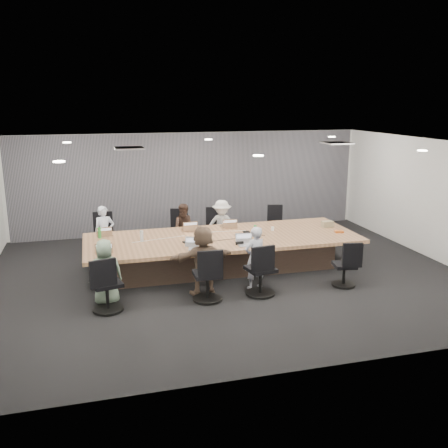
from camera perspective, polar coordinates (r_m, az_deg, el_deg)
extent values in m
cube|color=black|center=(10.80, 0.56, -5.91)|extent=(10.00, 8.00, 0.00)
cube|color=white|center=(10.19, 0.60, 9.05)|extent=(10.00, 8.00, 0.00)
cube|color=silver|center=(14.23, -3.81, 4.77)|extent=(10.00, 0.00, 2.80)
cube|color=silver|center=(6.80, 9.82, -5.84)|extent=(10.00, 0.00, 2.80)
cube|color=silver|center=(12.69, 22.89, 2.55)|extent=(0.00, 8.00, 2.80)
cube|color=slate|center=(14.15, -3.75, 4.72)|extent=(9.80, 0.04, 2.80)
cube|color=#4C382E|center=(11.15, -0.13, -3.47)|extent=(4.80, 1.40, 0.66)
cube|color=tan|center=(11.05, -0.14, -1.64)|extent=(6.00, 2.20, 0.08)
imported|color=silver|center=(12.02, -13.50, -1.02)|extent=(0.51, 0.37, 1.29)
cube|color=#8C6647|center=(11.46, -13.43, -1.21)|extent=(0.36, 0.26, 0.02)
imported|color=#3B2922|center=(12.21, -4.47, -0.54)|extent=(0.69, 0.58, 1.24)
cube|color=#8C6647|center=(11.66, -3.97, -0.58)|extent=(0.35, 0.25, 0.02)
imported|color=silver|center=(12.41, -0.26, -0.17)|extent=(0.91, 0.65, 1.28)
cube|color=#8C6647|center=(11.87, 0.42, -0.29)|extent=(0.36, 0.26, 0.02)
imported|color=gray|center=(9.44, -13.39, -5.35)|extent=(0.63, 0.44, 1.23)
cube|color=#8C6647|center=(9.92, -13.55, -3.59)|extent=(0.36, 0.26, 0.02)
imported|color=brown|center=(9.62, -2.42, -4.14)|extent=(1.31, 0.54, 1.37)
cube|color=#B2B2B7|center=(10.12, -3.11, -2.86)|extent=(0.38, 0.30, 0.02)
imported|color=#A8AABB|center=(9.91, 3.55, -3.88)|extent=(0.53, 0.41, 1.28)
cube|color=#B2B2B7|center=(10.38, 2.59, -2.41)|extent=(0.36, 0.26, 0.02)
cylinder|color=green|center=(11.21, -14.03, -0.99)|extent=(0.08, 0.08, 0.24)
cylinder|color=green|center=(11.13, 3.57, -0.72)|extent=(0.08, 0.08, 0.23)
cylinder|color=silver|center=(10.77, -9.39, -1.37)|extent=(0.07, 0.07, 0.24)
cylinder|color=white|center=(11.31, -1.82, -0.81)|extent=(0.09, 0.09, 0.10)
cylinder|color=white|center=(11.58, 5.57, -0.54)|extent=(0.09, 0.09, 0.09)
cylinder|color=brown|center=(10.27, -13.71, -2.71)|extent=(0.12, 0.12, 0.11)
cube|color=black|center=(10.60, -4.31, -2.06)|extent=(0.17, 0.13, 0.03)
cube|color=black|center=(11.38, 2.55, -0.90)|extent=(0.16, 0.12, 0.03)
cube|color=black|center=(10.43, 1.79, -2.19)|extent=(0.17, 0.05, 0.06)
cube|color=tan|center=(12.10, 11.73, 0.00)|extent=(0.27, 0.18, 0.14)
cube|color=#C7591C|center=(11.66, 13.02, -0.85)|extent=(0.21, 0.16, 0.04)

